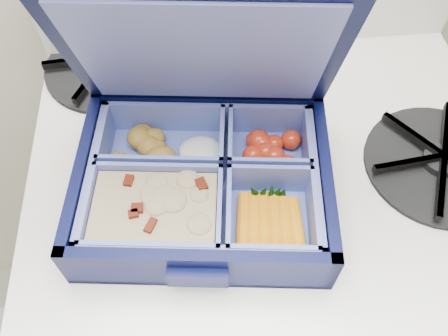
{
  "coord_description": "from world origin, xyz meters",
  "views": [
    {
      "loc": [
        0.1,
        1.42,
        1.26
      ],
      "look_at": [
        0.12,
        1.7,
        0.86
      ],
      "focal_mm": 38.0,
      "sensor_mm": 36.0,
      "label": 1
    }
  ],
  "objects_px": {
    "burner_grate": "(442,159)",
    "stove": "(254,300)",
    "fork": "(209,110)",
    "bento_box": "(204,183)"
  },
  "relations": [
    {
      "from": "burner_grate",
      "to": "stove",
      "type": "bearing_deg",
      "value": 178.84
    },
    {
      "from": "stove",
      "to": "fork",
      "type": "height_order",
      "value": "fork"
    },
    {
      "from": "burner_grate",
      "to": "fork",
      "type": "relative_size",
      "value": 0.83
    },
    {
      "from": "stove",
      "to": "fork",
      "type": "xyz_separation_m",
      "value": [
        -0.06,
        0.1,
        0.41
      ]
    },
    {
      "from": "stove",
      "to": "burner_grate",
      "type": "distance_m",
      "value": 0.46
    },
    {
      "from": "stove",
      "to": "fork",
      "type": "bearing_deg",
      "value": 122.56
    },
    {
      "from": "fork",
      "to": "burner_grate",
      "type": "bearing_deg",
      "value": 36.48
    },
    {
      "from": "bento_box",
      "to": "stove",
      "type": "bearing_deg",
      "value": 22.74
    },
    {
      "from": "stove",
      "to": "fork",
      "type": "distance_m",
      "value": 0.43
    },
    {
      "from": "stove",
      "to": "bento_box",
      "type": "distance_m",
      "value": 0.45
    }
  ]
}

